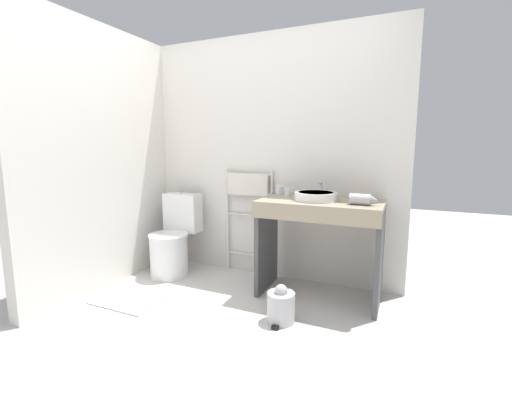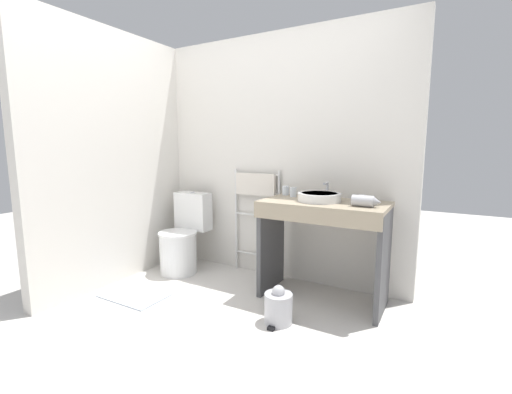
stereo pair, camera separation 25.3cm
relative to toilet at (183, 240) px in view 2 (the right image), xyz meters
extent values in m
plane|color=silver|center=(0.87, -1.02, -0.33)|extent=(12.00, 12.00, 0.00)
cube|color=silver|center=(0.87, 0.42, 0.85)|extent=(2.67, 0.12, 2.37)
cube|color=silver|center=(-0.41, -0.33, 0.85)|extent=(0.12, 2.04, 2.37)
cylinder|color=white|center=(0.00, -0.08, -0.13)|extent=(0.38, 0.38, 0.41)
cylinder|color=white|center=(0.00, -0.08, 0.09)|extent=(0.39, 0.39, 0.02)
cube|color=white|center=(0.00, 0.18, 0.28)|extent=(0.39, 0.17, 0.40)
cylinder|color=silver|center=(0.00, 0.18, 0.48)|extent=(0.05, 0.05, 0.01)
cylinder|color=silver|center=(0.46, 0.33, 0.20)|extent=(0.02, 0.02, 1.07)
cylinder|color=silver|center=(0.95, 0.33, 0.20)|extent=(0.02, 0.02, 1.07)
cylinder|color=silver|center=(0.71, 0.33, -0.14)|extent=(0.50, 0.02, 0.02)
cylinder|color=silver|center=(0.71, 0.33, 0.28)|extent=(0.50, 0.02, 0.02)
cylinder|color=silver|center=(0.71, 0.33, 0.69)|extent=(0.50, 0.02, 0.02)
cube|color=silver|center=(0.71, 0.30, 0.59)|extent=(0.44, 0.04, 0.22)
cube|color=gray|center=(1.50, 0.04, 0.50)|extent=(1.02, 0.56, 0.03)
cube|color=gray|center=(1.50, -0.22, 0.44)|extent=(1.02, 0.02, 0.10)
cube|color=#4C4C4F|center=(1.02, 0.04, 0.08)|extent=(0.04, 0.48, 0.82)
cube|color=#4C4C4F|center=(1.99, 0.04, 0.08)|extent=(0.04, 0.48, 0.82)
cylinder|color=white|center=(1.46, 0.04, 0.55)|extent=(0.36, 0.36, 0.07)
cylinder|color=silver|center=(1.46, 0.04, 0.59)|extent=(0.29, 0.29, 0.01)
cylinder|color=silver|center=(1.46, 0.25, 0.59)|extent=(0.02, 0.02, 0.14)
cylinder|color=silver|center=(1.46, 0.20, 0.65)|extent=(0.02, 0.09, 0.02)
cylinder|color=silver|center=(1.07, 0.23, 0.56)|extent=(0.06, 0.06, 0.08)
cylinder|color=silver|center=(1.18, 0.17, 0.56)|extent=(0.06, 0.06, 0.08)
cylinder|color=#B7B7BC|center=(1.83, -0.05, 0.56)|extent=(0.16, 0.09, 0.09)
cone|color=#9C9CA0|center=(1.94, -0.05, 0.56)|extent=(0.06, 0.07, 0.07)
cube|color=#B7B7BC|center=(1.80, 0.04, 0.56)|extent=(0.05, 0.10, 0.06)
cylinder|color=#B7B7BC|center=(1.35, -0.49, -0.22)|extent=(0.21, 0.21, 0.23)
sphere|color=#B7B7BC|center=(1.35, -0.49, -0.09)|extent=(0.09, 0.09, 0.09)
cube|color=black|center=(1.35, -0.61, -0.32)|extent=(0.05, 0.04, 0.02)
cube|color=#B2BCCC|center=(0.05, -0.70, -0.33)|extent=(0.56, 0.36, 0.01)
camera|label=1|loc=(2.15, -2.77, 0.97)|focal=24.00mm
camera|label=2|loc=(2.38, -2.65, 0.97)|focal=24.00mm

